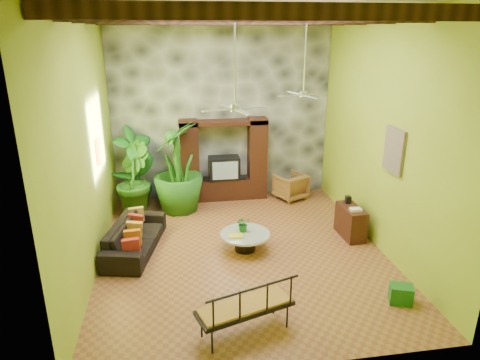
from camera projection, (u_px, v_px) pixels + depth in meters
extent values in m
plane|color=brown|center=(242.00, 250.00, 9.37)|extent=(7.00, 7.00, 0.00)
cube|color=silver|center=(242.00, 4.00, 7.71)|extent=(6.00, 7.00, 0.02)
cube|color=#95A926|center=(222.00, 109.00, 11.80)|extent=(6.00, 0.02, 5.00)
cube|color=#95A926|center=(86.00, 145.00, 8.09)|extent=(0.02, 7.00, 5.00)
cube|color=#95A926|center=(383.00, 134.00, 8.98)|extent=(0.02, 7.00, 5.00)
cube|color=#33363A|center=(222.00, 110.00, 11.75)|extent=(5.98, 0.10, 4.98)
cube|color=#341A10|center=(276.00, 11.00, 5.36)|extent=(5.95, 0.16, 0.22)
cube|color=#341A10|center=(256.00, 15.00, 6.57)|extent=(5.95, 0.16, 0.22)
cube|color=#341A10|center=(242.00, 17.00, 7.78)|extent=(5.95, 0.16, 0.22)
cube|color=#341A10|center=(232.00, 19.00, 9.00)|extent=(5.95, 0.16, 0.22)
cube|color=#341A10|center=(225.00, 20.00, 10.21)|extent=(5.95, 0.16, 0.22)
cube|color=#33140E|center=(224.00, 188.00, 12.19)|extent=(2.40, 0.50, 0.60)
cube|color=#33140E|center=(189.00, 156.00, 11.72)|extent=(0.50, 0.48, 2.00)
cube|color=#33140E|center=(257.00, 153.00, 12.00)|extent=(0.50, 0.48, 2.00)
cube|color=#33140E|center=(223.00, 122.00, 11.56)|extent=(2.40, 0.48, 0.12)
cube|color=black|center=(224.00, 168.00, 11.97)|extent=(0.85, 0.52, 0.62)
cube|color=#8C99A8|center=(225.00, 171.00, 11.72)|extent=(0.70, 0.02, 0.50)
cylinder|color=#B5B5BA|center=(235.00, 57.00, 7.61)|extent=(0.04, 0.04, 1.80)
cylinder|color=#B5B5BA|center=(235.00, 108.00, 7.91)|extent=(0.18, 0.18, 0.12)
cube|color=#B5B5BA|center=(253.00, 108.00, 8.05)|extent=(0.58, 0.26, 0.01)
cube|color=#B5B5BA|center=(228.00, 106.00, 8.22)|extent=(0.26, 0.58, 0.01)
cube|color=#B5B5BA|center=(217.00, 110.00, 7.77)|extent=(0.58, 0.26, 0.01)
cube|color=#B5B5BA|center=(243.00, 112.00, 7.60)|extent=(0.26, 0.58, 0.01)
cylinder|color=#B5B5BA|center=(305.00, 52.00, 9.37)|extent=(0.04, 0.04, 1.80)
cylinder|color=#B5B5BA|center=(303.00, 94.00, 9.66)|extent=(0.18, 0.18, 0.12)
cube|color=#B5B5BA|center=(317.00, 94.00, 9.81)|extent=(0.58, 0.26, 0.01)
cube|color=#B5B5BA|center=(295.00, 93.00, 9.98)|extent=(0.26, 0.58, 0.01)
cube|color=#B5B5BA|center=(290.00, 96.00, 9.53)|extent=(0.58, 0.26, 0.01)
cube|color=#B5B5BA|center=(312.00, 97.00, 9.36)|extent=(0.26, 0.58, 0.01)
cube|color=gold|center=(99.00, 152.00, 9.16)|extent=(0.06, 0.32, 0.55)
cube|color=#264D8E|center=(394.00, 151.00, 8.49)|extent=(0.06, 0.70, 0.90)
imported|color=black|center=(135.00, 237.00, 9.28)|extent=(1.33, 2.35, 0.65)
imported|color=brown|center=(290.00, 186.00, 12.16)|extent=(1.04, 1.06, 0.73)
imported|color=#1B661B|center=(137.00, 168.00, 11.30)|extent=(1.41, 1.37, 2.23)
imported|color=#265D18|center=(133.00, 180.00, 10.89)|extent=(1.01, 1.18, 1.92)
imported|color=#24641A|center=(178.00, 168.00, 11.09)|extent=(1.64, 1.64, 2.38)
cylinder|color=black|center=(245.00, 242.00, 9.33)|extent=(0.46, 0.46, 0.36)
cylinder|color=silver|center=(245.00, 234.00, 9.27)|extent=(1.08, 1.08, 0.04)
imported|color=#19601C|center=(243.00, 224.00, 9.32)|extent=(0.35, 0.31, 0.34)
cube|color=yellow|center=(236.00, 236.00, 9.11)|extent=(0.31, 0.23, 0.03)
cube|color=black|center=(245.00, 308.00, 6.68)|extent=(1.63, 0.97, 0.06)
cube|color=#B47B30|center=(245.00, 306.00, 6.67)|extent=(1.54, 0.89, 0.06)
cube|color=black|center=(248.00, 304.00, 6.34)|extent=(1.48, 0.51, 0.54)
cube|color=#391912|center=(351.00, 222.00, 9.90)|extent=(0.44, 0.93, 0.73)
cube|color=#1F753A|center=(401.00, 294.00, 7.52)|extent=(0.46, 0.41, 0.34)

